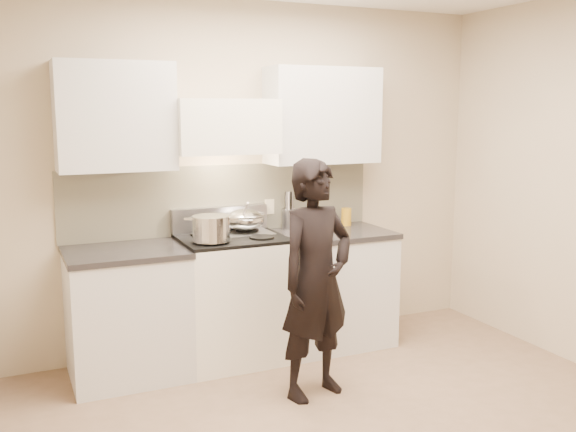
{
  "coord_description": "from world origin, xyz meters",
  "views": [
    {
      "loc": [
        -1.83,
        -2.99,
        1.88
      ],
      "look_at": [
        -0.01,
        1.05,
        1.14
      ],
      "focal_mm": 40.0,
      "sensor_mm": 36.0,
      "label": 1
    }
  ],
  "objects_px": {
    "counter_right": "(330,287)",
    "person": "(316,280)",
    "utensil_crock": "(289,217)",
    "stove": "(233,298)",
    "wok": "(245,219)"
  },
  "relations": [
    {
      "from": "counter_right",
      "to": "person",
      "type": "xyz_separation_m",
      "value": [
        -0.54,
        -0.81,
        0.32
      ]
    },
    {
      "from": "person",
      "to": "counter_right",
      "type": "bearing_deg",
      "value": 41.15
    },
    {
      "from": "stove",
      "to": "counter_right",
      "type": "bearing_deg",
      "value": 0.0
    },
    {
      "from": "wok",
      "to": "stove",
      "type": "bearing_deg",
      "value": -141.17
    },
    {
      "from": "counter_right",
      "to": "utensil_crock",
      "type": "distance_m",
      "value": 0.65
    },
    {
      "from": "stove",
      "to": "utensil_crock",
      "type": "relative_size",
      "value": 3.2
    },
    {
      "from": "counter_right",
      "to": "person",
      "type": "bearing_deg",
      "value": -123.51
    },
    {
      "from": "stove",
      "to": "wok",
      "type": "distance_m",
      "value": 0.6
    },
    {
      "from": "counter_right",
      "to": "utensil_crock",
      "type": "bearing_deg",
      "value": 135.98
    },
    {
      "from": "stove",
      "to": "counter_right",
      "type": "distance_m",
      "value": 0.83
    },
    {
      "from": "wok",
      "to": "counter_right",
      "type": "bearing_deg",
      "value": -9.85
    },
    {
      "from": "stove",
      "to": "counter_right",
      "type": "xyz_separation_m",
      "value": [
        0.83,
        0.0,
        -0.01
      ]
    },
    {
      "from": "utensil_crock",
      "to": "stove",
      "type": "bearing_deg",
      "value": -156.96
    },
    {
      "from": "utensil_crock",
      "to": "person",
      "type": "bearing_deg",
      "value": -105.03
    },
    {
      "from": "wok",
      "to": "utensil_crock",
      "type": "height_order",
      "value": "utensil_crock"
    }
  ]
}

